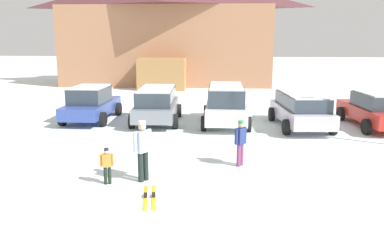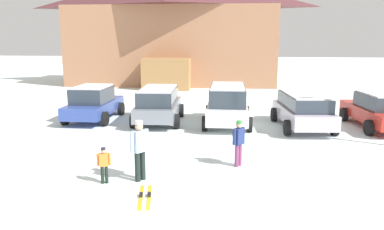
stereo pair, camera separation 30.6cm
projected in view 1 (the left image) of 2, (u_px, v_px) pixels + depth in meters
ski_lodge at (168, 27)px, 32.21m from camera, size 18.00×9.68×9.59m
parked_blue_hatchback at (91, 103)px, 17.67m from camera, size 2.11×4.10×1.65m
parked_grey_wagon at (157, 104)px, 17.24m from camera, size 2.32×4.24×1.62m
parked_white_suv at (226, 104)px, 16.77m from camera, size 2.14×4.26×1.79m
parked_silver_wagon at (301, 109)px, 16.23m from camera, size 2.43×4.49×1.52m
parked_red_sedan at (378, 109)px, 16.29m from camera, size 2.55×4.53×1.55m
skier_teen_in_navy_coat at (240, 140)px, 11.25m from camera, size 0.36×0.44×1.41m
skier_child_in_orange_jacket at (107, 164)px, 9.85m from camera, size 0.35×0.21×0.99m
skier_adult_in_blue_parka at (143, 147)px, 10.01m from camera, size 0.43×0.53×1.67m
pair_of_skis at (150, 197)px, 9.10m from camera, size 0.56×1.49×0.08m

